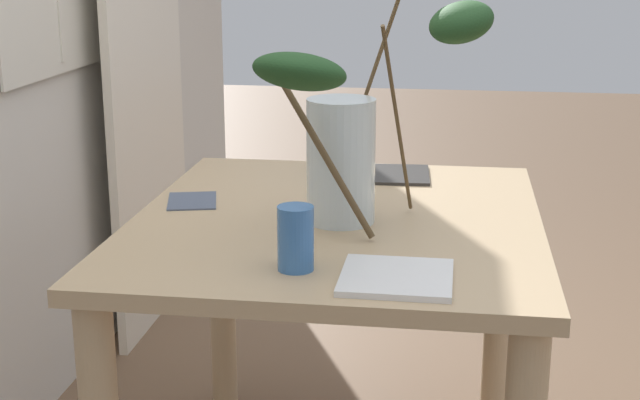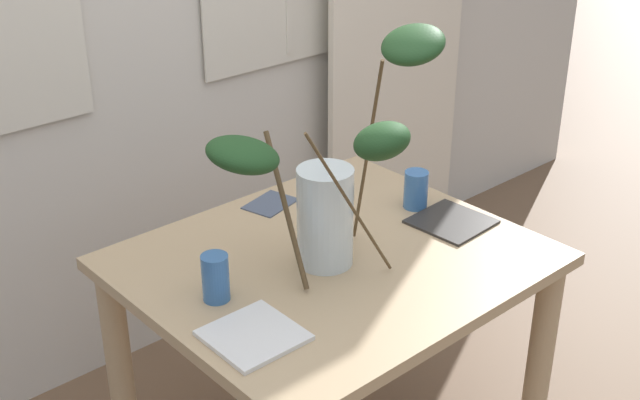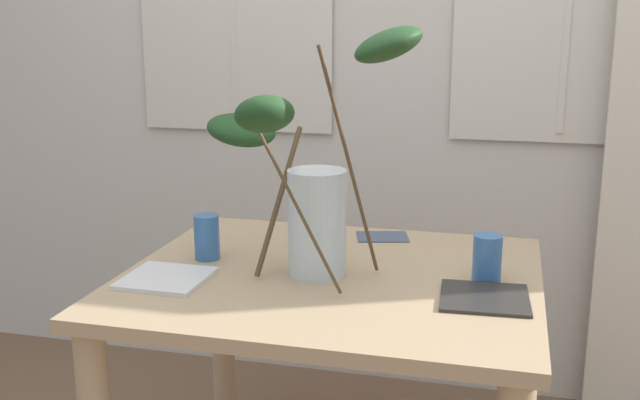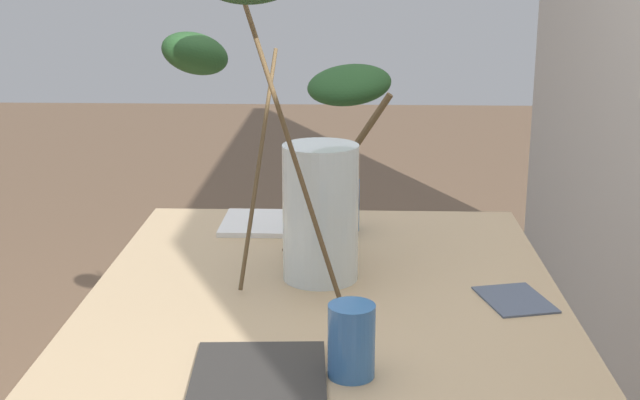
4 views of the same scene
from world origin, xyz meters
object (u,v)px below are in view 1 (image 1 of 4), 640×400
Objects in this scene: drinking_glass_blue_right at (337,153)px; drinking_glass_blue_left at (296,238)px; plate_square_left at (396,277)px; dining_table at (337,273)px; plate_square_right at (390,174)px; vase_with_branches at (354,110)px.

drinking_glass_blue_left is at bearing -178.64° from drinking_glass_blue_right.
drinking_glass_blue_right reaches higher than plate_square_left.
dining_table is 5.15× the size of plate_square_right.
plate_square_right is (0.47, -0.05, -0.26)m from vase_with_branches.
plate_square_left is at bearing -164.98° from drinking_glass_blue_right.
drinking_glass_blue_right is at bearing 7.47° from dining_table.
plate_square_right is at bearing 4.94° from plate_square_left.
drinking_glass_blue_left reaches higher than plate_square_right.
drinking_glass_blue_right is (0.78, 0.02, -0.00)m from drinking_glass_blue_left.
plate_square_right is at bearing -89.16° from drinking_glass_blue_right.
plate_square_left reaches higher than dining_table.
drinking_glass_blue_right is 0.57× the size of plate_square_left.
plate_square_right is (0.00, -0.15, -0.06)m from drinking_glass_blue_right.
plate_square_left is at bearing -99.42° from drinking_glass_blue_left.
dining_table is at bearing 166.93° from plate_square_right.
drinking_glass_blue_right is at bearing 15.02° from plate_square_left.
drinking_glass_blue_right reaches higher than plate_square_right.
plate_square_left is at bearing -157.96° from dining_table.
plate_square_right is at bearing -13.07° from dining_table.
dining_table is 0.43m from drinking_glass_blue_left.
plate_square_left is (-0.81, -0.22, -0.05)m from drinking_glass_blue_right.
plate_square_left reaches higher than plate_square_right.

